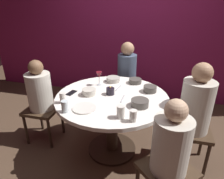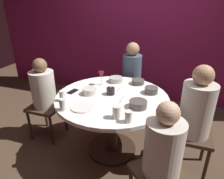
# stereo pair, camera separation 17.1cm
# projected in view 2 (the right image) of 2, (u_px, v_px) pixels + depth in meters

# --- Properties ---
(ground_plane) EXTENTS (8.00, 8.00, 0.00)m
(ground_plane) POSITION_uv_depth(u_px,v_px,m) (112.00, 149.00, 2.57)
(ground_plane) COLOR #4C3828
(back_wall) EXTENTS (6.00, 0.10, 2.60)m
(back_wall) POSITION_uv_depth(u_px,v_px,m) (144.00, 28.00, 3.50)
(back_wall) COLOR maroon
(back_wall) RESTS_ON ground
(dining_table) EXTENTS (1.27, 1.27, 0.76)m
(dining_table) POSITION_uv_depth(u_px,v_px,m) (112.00, 109.00, 2.33)
(dining_table) COLOR white
(dining_table) RESTS_ON ground
(seated_diner_left) EXTENTS (0.40, 0.40, 1.11)m
(seated_diner_left) POSITION_uv_depth(u_px,v_px,m) (43.00, 90.00, 2.57)
(seated_diner_left) COLOR #3F2D1E
(seated_diner_left) RESTS_ON ground
(seated_diner_back) EXTENTS (0.40, 0.40, 1.19)m
(seated_diner_back) POSITION_uv_depth(u_px,v_px,m) (132.00, 73.00, 3.06)
(seated_diner_back) COLOR #3F2D1E
(seated_diner_back) RESTS_ON ground
(seated_diner_right) EXTENTS (0.40, 0.40, 1.21)m
(seated_diner_right) POSITION_uv_depth(u_px,v_px,m) (196.00, 110.00, 2.00)
(seated_diner_right) COLOR #3F2D1E
(seated_diner_right) RESTS_ON ground
(seated_diner_front_right) EXTENTS (0.57, 0.57, 1.11)m
(seated_diner_front_right) POSITION_uv_depth(u_px,v_px,m) (163.00, 151.00, 1.54)
(seated_diner_front_right) COLOR #3F2D1E
(seated_diner_front_right) RESTS_ON ground
(candle_holder) EXTENTS (0.09, 0.09, 0.10)m
(candle_holder) POSITION_uv_depth(u_px,v_px,m) (111.00, 91.00, 2.29)
(candle_holder) COLOR black
(candle_holder) RESTS_ON dining_table
(wine_glass) EXTENTS (0.08, 0.08, 0.18)m
(wine_glass) POSITION_uv_depth(u_px,v_px,m) (101.00, 75.00, 2.51)
(wine_glass) COLOR silver
(wine_glass) RESTS_ON dining_table
(dinner_plate) EXTENTS (0.24, 0.24, 0.01)m
(dinner_plate) POSITION_uv_depth(u_px,v_px,m) (83.00, 107.00, 2.02)
(dinner_plate) COLOR silver
(dinner_plate) RESTS_ON dining_table
(cell_phone) EXTENTS (0.10, 0.15, 0.01)m
(cell_phone) POSITION_uv_depth(u_px,v_px,m) (73.00, 91.00, 2.36)
(cell_phone) COLOR black
(cell_phone) RESTS_ON dining_table
(bowl_serving_large) EXTENTS (0.15, 0.15, 0.07)m
(bowl_serving_large) POSITION_uv_depth(u_px,v_px,m) (151.00, 90.00, 2.32)
(bowl_serving_large) COLOR #4C4742
(bowl_serving_large) RESTS_ON dining_table
(bowl_salad_center) EXTENTS (0.18, 0.18, 0.06)m
(bowl_salad_center) POSITION_uv_depth(u_px,v_px,m) (116.00, 80.00, 2.64)
(bowl_salad_center) COLOR #B2ADA3
(bowl_salad_center) RESTS_ON dining_table
(bowl_small_white) EXTENTS (0.16, 0.16, 0.07)m
(bowl_small_white) POSITION_uv_depth(u_px,v_px,m) (90.00, 91.00, 2.30)
(bowl_small_white) COLOR beige
(bowl_small_white) RESTS_ON dining_table
(bowl_sauce_side) EXTENTS (0.18, 0.18, 0.07)m
(bowl_sauce_side) POSITION_uv_depth(u_px,v_px,m) (138.00, 104.00, 2.01)
(bowl_sauce_side) COLOR #4C4742
(bowl_sauce_side) RESTS_ON dining_table
(bowl_rice_portion) EXTENTS (0.16, 0.16, 0.06)m
(bowl_rice_portion) POSITION_uv_depth(u_px,v_px,m) (138.00, 82.00, 2.57)
(bowl_rice_portion) COLOR #4C4742
(bowl_rice_portion) RESTS_ON dining_table
(cup_near_candle) EXTENTS (0.07, 0.07, 0.12)m
(cup_near_candle) POSITION_uv_depth(u_px,v_px,m) (63.00, 105.00, 1.95)
(cup_near_candle) COLOR silver
(cup_near_candle) RESTS_ON dining_table
(cup_by_left_diner) EXTENTS (0.08, 0.08, 0.12)m
(cup_by_left_diner) POSITION_uv_depth(u_px,v_px,m) (117.00, 112.00, 1.82)
(cup_by_left_diner) COLOR silver
(cup_by_left_diner) RESTS_ON dining_table
(cup_by_right_diner) EXTENTS (0.07, 0.07, 0.11)m
(cup_by_right_diner) POSITION_uv_depth(u_px,v_px,m) (128.00, 117.00, 1.76)
(cup_by_right_diner) COLOR silver
(cup_by_right_diner) RESTS_ON dining_table
(cup_center_front) EXTENTS (0.06, 0.06, 0.12)m
(cup_center_front) POSITION_uv_depth(u_px,v_px,m) (63.00, 96.00, 2.13)
(cup_center_front) COLOR silver
(cup_center_front) RESTS_ON dining_table
(fork_near_plate) EXTENTS (0.02, 0.18, 0.01)m
(fork_near_plate) POSITION_uv_depth(u_px,v_px,m) (122.00, 99.00, 2.18)
(fork_near_plate) COLOR #B7B7BC
(fork_near_plate) RESTS_ON dining_table
(knife_near_plate) EXTENTS (0.05, 0.18, 0.01)m
(knife_near_plate) POSITION_uv_depth(u_px,v_px,m) (120.00, 88.00, 2.44)
(knife_near_plate) COLOR #B7B7BC
(knife_near_plate) RESTS_ON dining_table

